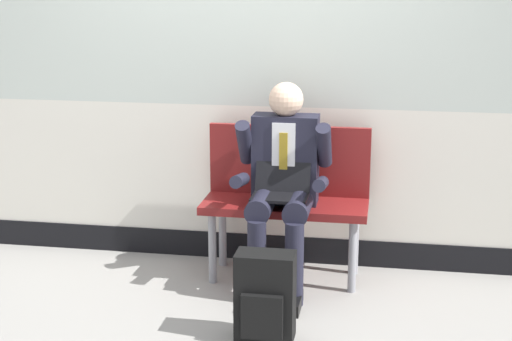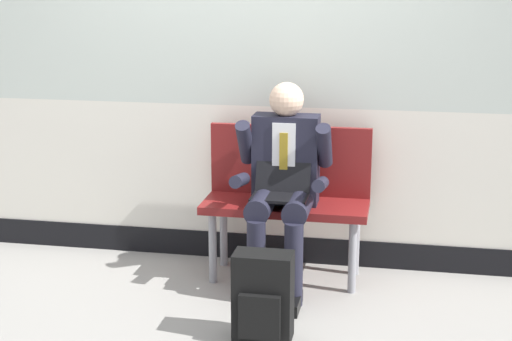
# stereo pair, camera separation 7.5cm
# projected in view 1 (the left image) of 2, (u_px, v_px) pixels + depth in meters

# --- Properties ---
(ground_plane) EXTENTS (18.00, 18.00, 0.00)m
(ground_plane) POSITION_uv_depth(u_px,v_px,m) (229.00, 294.00, 4.74)
(ground_plane) COLOR gray
(station_wall) EXTENTS (6.85, 0.14, 2.71)m
(station_wall) POSITION_uv_depth(u_px,v_px,m) (248.00, 60.00, 5.04)
(station_wall) COLOR beige
(station_wall) RESTS_ON ground
(bench_with_person) EXTENTS (1.03, 0.42, 0.95)m
(bench_with_person) POSITION_uv_depth(u_px,v_px,m) (287.00, 191.00, 4.92)
(bench_with_person) COLOR maroon
(bench_with_person) RESTS_ON ground
(person_seated) EXTENTS (0.57, 0.70, 1.25)m
(person_seated) POSITION_uv_depth(u_px,v_px,m) (282.00, 181.00, 4.70)
(person_seated) COLOR #1E1E2D
(person_seated) RESTS_ON ground
(backpack) EXTENTS (0.31, 0.21, 0.48)m
(backpack) POSITION_uv_depth(u_px,v_px,m) (265.00, 298.00, 4.10)
(backpack) COLOR black
(backpack) RESTS_ON ground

